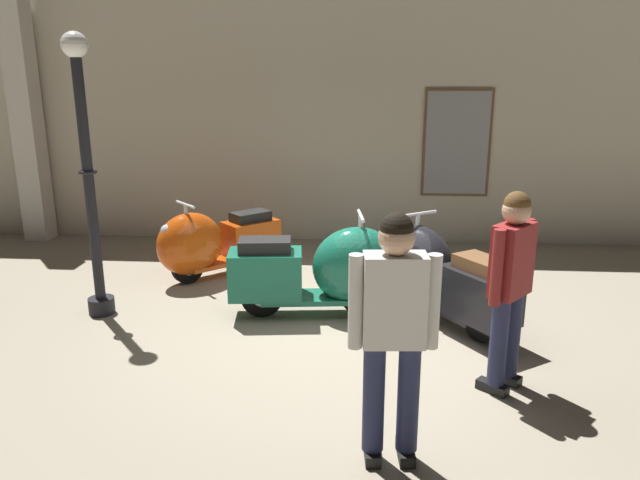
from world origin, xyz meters
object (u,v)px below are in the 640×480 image
object	(u,v)px
scooter_0	(210,243)
visitor_0	(393,323)
scooter_2	(435,273)
lamppost	(88,175)
scooter_1	(329,270)
visitor_1	(510,278)

from	to	relation	value
scooter_0	visitor_0	xyz separation A→B (m)	(2.15, -3.66, 0.54)
scooter_0	scooter_2	xyz separation A→B (m)	(2.73, -1.09, 0.03)
lamppost	visitor_0	world-z (taller)	lamppost
scooter_0	scooter_1	bearing A→B (deg)	102.02
scooter_1	visitor_0	bearing A→B (deg)	-83.73
scooter_0	scooter_1	world-z (taller)	scooter_1
scooter_0	scooter_1	size ratio (longest dim) A/B	0.82
visitor_0	visitor_1	distance (m)	1.43
scooter_0	lamppost	distance (m)	1.89
scooter_2	lamppost	size ratio (longest dim) A/B	0.60
lamppost	scooter_0	bearing A→B (deg)	54.28
scooter_2	visitor_1	world-z (taller)	visitor_1
scooter_0	lamppost	world-z (taller)	lamppost
scooter_0	scooter_1	distance (m)	1.95
scooter_2	visitor_0	bearing A→B (deg)	133.17
lamppost	visitor_0	size ratio (longest dim) A/B	1.70
scooter_1	lamppost	xyz separation A→B (m)	(-2.50, -0.14, 1.02)
scooter_1	lamppost	bearing A→B (deg)	176.94
lamppost	scooter_1	bearing A→B (deg)	3.14
scooter_0	lamppost	xyz separation A→B (m)	(-0.91, -1.26, 1.07)
visitor_0	visitor_1	xyz separation A→B (m)	(0.98, 1.05, -0.03)
scooter_2	scooter_1	bearing A→B (deg)	57.61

